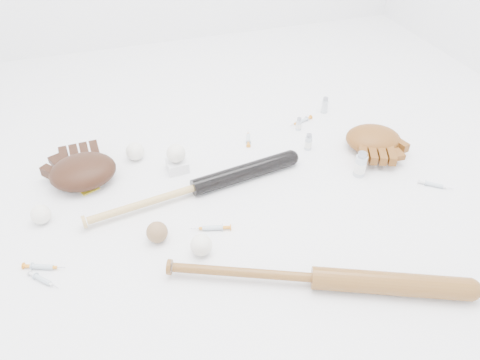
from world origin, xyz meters
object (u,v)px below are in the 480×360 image
object	(u,v)px
pedestal	(177,165)
bat_wood	(315,278)
glove_dark	(83,171)
bat_dark	(195,187)

from	to	relation	value
pedestal	bat_wood	bearing A→B (deg)	-68.65
glove_dark	pedestal	xyz separation A→B (m)	(0.35, -0.03, -0.03)
bat_dark	glove_dark	bearing A→B (deg)	143.95
bat_wood	glove_dark	distance (m)	0.94
bat_dark	pedestal	xyz separation A→B (m)	(-0.03, 0.16, -0.01)
bat_dark	glove_dark	size ratio (longest dim) A/B	2.95
bat_wood	pedestal	distance (m)	0.73
bat_wood	bat_dark	bearing A→B (deg)	137.93
glove_dark	pedestal	size ratio (longest dim) A/B	3.78
glove_dark	pedestal	distance (m)	0.35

